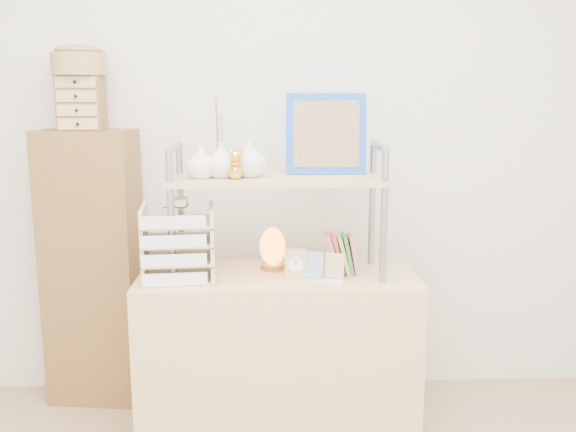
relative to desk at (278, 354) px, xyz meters
name	(u,v)px	position (x,y,z in m)	size (l,w,h in m)	color
room_shell	(282,32)	(0.00, -0.81, 1.32)	(3.42, 3.41, 2.61)	silver
desk	(278,354)	(0.00, 0.00, 0.00)	(1.20, 0.50, 0.75)	tan
cabinet	(93,269)	(-0.90, 0.37, 0.30)	(0.45, 0.24, 1.35)	brown
hutch	(267,174)	(-0.04, 0.01, 0.81)	(0.90, 0.34, 0.77)	gray
letter_tray	(178,247)	(-0.42, -0.07, 0.51)	(0.31, 0.29, 0.35)	tan
salt_lamp	(273,248)	(-0.02, 0.07, 0.47)	(0.12, 0.12, 0.19)	brown
desk_clock	(296,264)	(0.07, -0.08, 0.44)	(0.09, 0.05, 0.13)	tan
postcard_stand	(323,272)	(0.19, -0.11, 0.41)	(0.18, 0.10, 0.12)	white
drawer_chest	(81,103)	(-0.90, 0.35, 1.10)	(0.20, 0.16, 0.25)	brown
woven_basket	(79,64)	(-0.90, 0.35, 1.28)	(0.25, 0.25, 0.10)	olive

